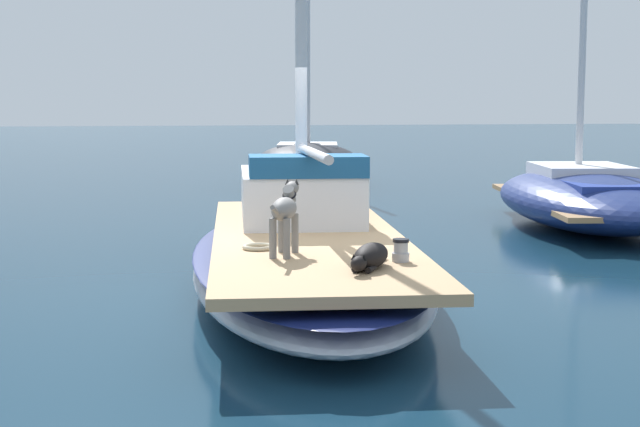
# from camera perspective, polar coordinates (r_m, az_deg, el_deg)

# --- Properties ---
(ground_plane) EXTENTS (120.00, 120.00, 0.00)m
(ground_plane) POSITION_cam_1_polar(r_m,az_deg,el_deg) (10.61, -0.75, -4.76)
(ground_plane) COLOR #143347
(sailboat_main) EXTENTS (2.86, 7.35, 0.66)m
(sailboat_main) POSITION_cam_1_polar(r_m,az_deg,el_deg) (10.55, -0.76, -2.98)
(sailboat_main) COLOR #B2B7C1
(sailboat_main) RESTS_ON ground
(cabin_house) EXTENTS (1.50, 2.28, 0.84)m
(cabin_house) POSITION_cam_1_polar(r_m,az_deg,el_deg) (11.56, -1.17, 1.26)
(cabin_house) COLOR silver
(cabin_house) RESTS_ON sailboat_main
(dog_grey) EXTENTS (0.40, 0.91, 0.70)m
(dog_grey) POSITION_cam_1_polar(r_m,az_deg,el_deg) (9.09, -2.10, 0.15)
(dog_grey) COLOR gray
(dog_grey) RESTS_ON sailboat_main
(dog_black) EXTENTS (0.53, 0.88, 0.22)m
(dog_black) POSITION_cam_1_polar(r_m,az_deg,el_deg) (8.40, 3.00, -2.59)
(dog_black) COLOR black
(dog_black) RESTS_ON sailboat_main
(deck_winch) EXTENTS (0.16, 0.16, 0.21)m
(deck_winch) POSITION_cam_1_polar(r_m,az_deg,el_deg) (8.78, 4.85, -2.24)
(deck_winch) COLOR #B7B7BC
(deck_winch) RESTS_ON sailboat_main
(coiled_rope) EXTENTS (0.32, 0.32, 0.04)m
(coiled_rope) POSITION_cam_1_polar(r_m,az_deg,el_deg) (9.48, -3.69, -2.00)
(coiled_rope) COLOR beige
(coiled_rope) RESTS_ON sailboat_main
(moored_boat_starboard_side) EXTENTS (3.29, 5.97, 7.02)m
(moored_boat_starboard_side) POSITION_cam_1_polar(r_m,az_deg,el_deg) (16.38, 15.72, 0.98)
(moored_boat_starboard_side) COLOR navy
(moored_boat_starboard_side) RESTS_ON ground
(moored_boat_far_astern) EXTENTS (3.42, 6.02, 5.82)m
(moored_boat_far_astern) POSITION_cam_1_polar(r_m,az_deg,el_deg) (23.05, -0.76, 3.01)
(moored_boat_far_astern) COLOR black
(moored_boat_far_astern) RESTS_ON ground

